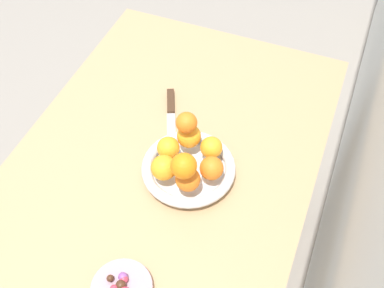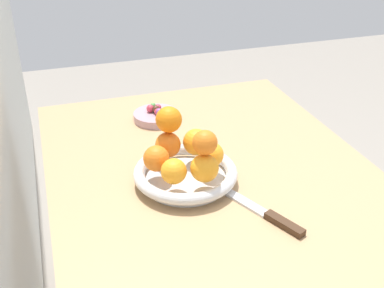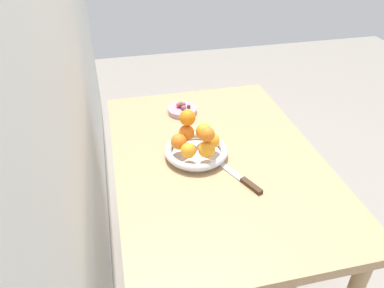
{
  "view_description": "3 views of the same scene",
  "coord_description": "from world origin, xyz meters",
  "px_view_note": "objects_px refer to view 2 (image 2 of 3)",
  "views": [
    {
      "loc": [
        0.68,
        0.34,
        1.73
      ],
      "look_at": [
        0.03,
        0.09,
        0.87
      ],
      "focal_mm": 45.0,
      "sensor_mm": 36.0,
      "label": 1
    },
    {
      "loc": [
        -0.85,
        0.34,
        1.34
      ],
      "look_at": [
        0.02,
        0.06,
        0.84
      ],
      "focal_mm": 45.0,
      "sensor_mm": 36.0,
      "label": 2
    },
    {
      "loc": [
        -1.07,
        0.34,
        1.57
      ],
      "look_at": [
        0.01,
        0.09,
        0.8
      ],
      "focal_mm": 35.0,
      "sensor_mm": 36.0,
      "label": 3
    }
  ],
  "objects_px": {
    "orange_2": "(196,142)",
    "knife": "(261,211)",
    "orange_1": "(211,155)",
    "candy_ball_0": "(158,112)",
    "dining_table": "(220,213)",
    "candy_dish": "(156,116)",
    "orange_4": "(156,159)",
    "candy_ball_4": "(159,112)",
    "candy_ball_5": "(153,106)",
    "orange_0": "(205,168)",
    "candy_ball_1": "(150,108)",
    "orange_5": "(174,171)",
    "candy_ball_3": "(166,110)",
    "orange_6": "(169,119)",
    "candy_ball_6": "(158,107)",
    "orange_3": "(168,145)",
    "candy_ball_2": "(156,109)",
    "fruit_bowl": "(185,174)",
    "orange_7": "(205,143)"
  },
  "relations": [
    {
      "from": "orange_0",
      "to": "candy_ball_1",
      "type": "xyz_separation_m",
      "value": [
        0.41,
        0.02,
        -0.04
      ]
    },
    {
      "from": "orange_3",
      "to": "candy_ball_5",
      "type": "bearing_deg",
      "value": -7.2
    },
    {
      "from": "orange_3",
      "to": "orange_5",
      "type": "relative_size",
      "value": 1.07
    },
    {
      "from": "candy_dish",
      "to": "orange_3",
      "type": "relative_size",
      "value": 2.19
    },
    {
      "from": "candy_ball_3",
      "to": "orange_3",
      "type": "bearing_deg",
      "value": 165.74
    },
    {
      "from": "orange_1",
      "to": "candy_ball_6",
      "type": "height_order",
      "value": "orange_1"
    },
    {
      "from": "orange_1",
      "to": "candy_ball_2",
      "type": "distance_m",
      "value": 0.35
    },
    {
      "from": "orange_1",
      "to": "knife",
      "type": "distance_m",
      "value": 0.17
    },
    {
      "from": "orange_2",
      "to": "candy_ball_3",
      "type": "height_order",
      "value": "orange_2"
    },
    {
      "from": "candy_ball_4",
      "to": "candy_ball_5",
      "type": "distance_m",
      "value": 0.05
    },
    {
      "from": "fruit_bowl",
      "to": "candy_ball_0",
      "type": "xyz_separation_m",
      "value": [
        0.32,
        -0.02,
        0.01
      ]
    },
    {
      "from": "orange_1",
      "to": "candy_ball_4",
      "type": "xyz_separation_m",
      "value": [
        0.33,
        0.04,
        -0.04
      ]
    },
    {
      "from": "orange_7",
      "to": "candy_ball_3",
      "type": "height_order",
      "value": "orange_7"
    },
    {
      "from": "candy_ball_1",
      "to": "candy_ball_5",
      "type": "distance_m",
      "value": 0.02
    },
    {
      "from": "candy_ball_3",
      "to": "candy_ball_5",
      "type": "distance_m",
      "value": 0.05
    },
    {
      "from": "orange_3",
      "to": "orange_7",
      "type": "bearing_deg",
      "value": -156.87
    },
    {
      "from": "candy_ball_1",
      "to": "orange_2",
      "type": "bearing_deg",
      "value": -172.29
    },
    {
      "from": "orange_3",
      "to": "candy_ball_0",
      "type": "height_order",
      "value": "orange_3"
    },
    {
      "from": "dining_table",
      "to": "candy_dish",
      "type": "bearing_deg",
      "value": 9.47
    },
    {
      "from": "orange_0",
      "to": "candy_ball_5",
      "type": "distance_m",
      "value": 0.43
    },
    {
      "from": "orange_1",
      "to": "candy_ball_0",
      "type": "distance_m",
      "value": 0.33
    },
    {
      "from": "orange_6",
      "to": "candy_ball_0",
      "type": "distance_m",
      "value": 0.27
    },
    {
      "from": "orange_0",
      "to": "knife",
      "type": "distance_m",
      "value": 0.15
    },
    {
      "from": "dining_table",
      "to": "orange_4",
      "type": "distance_m",
      "value": 0.21
    },
    {
      "from": "dining_table",
      "to": "orange_1",
      "type": "bearing_deg",
      "value": 55.85
    },
    {
      "from": "candy_ball_4",
      "to": "candy_dish",
      "type": "bearing_deg",
      "value": 13.49
    },
    {
      "from": "orange_3",
      "to": "candy_ball_5",
      "type": "xyz_separation_m",
      "value": [
        0.3,
        -0.04,
        -0.04
      ]
    },
    {
      "from": "candy_dish",
      "to": "orange_0",
      "type": "bearing_deg",
      "value": -179.11
    },
    {
      "from": "orange_1",
      "to": "candy_dish",
      "type": "bearing_deg",
      "value": 6.6
    },
    {
      "from": "orange_5",
      "to": "candy_ball_1",
      "type": "bearing_deg",
      "value": -6.29
    },
    {
      "from": "orange_0",
      "to": "orange_2",
      "type": "bearing_deg",
      "value": -9.66
    },
    {
      "from": "dining_table",
      "to": "candy_ball_5",
      "type": "xyz_separation_m",
      "value": [
        0.39,
        0.06,
        0.12
      ]
    },
    {
      "from": "orange_4",
      "to": "candy_ball_4",
      "type": "bearing_deg",
      "value": -15.37
    },
    {
      "from": "fruit_bowl",
      "to": "candy_ball_0",
      "type": "height_order",
      "value": "same"
    },
    {
      "from": "orange_5",
      "to": "candy_ball_4",
      "type": "distance_m",
      "value": 0.37
    },
    {
      "from": "candy_ball_2",
      "to": "candy_ball_6",
      "type": "relative_size",
      "value": 1.13
    },
    {
      "from": "dining_table",
      "to": "orange_5",
      "type": "distance_m",
      "value": 0.2
    },
    {
      "from": "dining_table",
      "to": "knife",
      "type": "xyz_separation_m",
      "value": [
        -0.13,
        -0.04,
        0.09
      ]
    },
    {
      "from": "orange_2",
      "to": "knife",
      "type": "relative_size",
      "value": 0.25
    },
    {
      "from": "orange_5",
      "to": "candy_ball_5",
      "type": "relative_size",
      "value": 3.09
    },
    {
      "from": "orange_2",
      "to": "knife",
      "type": "xyz_separation_m",
      "value": [
        -0.21,
        -0.07,
        -0.07
      ]
    },
    {
      "from": "candy_ball_3",
      "to": "candy_ball_5",
      "type": "height_order",
      "value": "candy_ball_5"
    },
    {
      "from": "fruit_bowl",
      "to": "candy_ball_6",
      "type": "height_order",
      "value": "candy_ball_6"
    },
    {
      "from": "orange_0",
      "to": "candy_ball_2",
      "type": "relative_size",
      "value": 2.79
    },
    {
      "from": "candy_ball_4",
      "to": "candy_ball_5",
      "type": "xyz_separation_m",
      "value": [
        0.05,
        0.01,
        -0.0
      ]
    },
    {
      "from": "candy_dish",
      "to": "orange_1",
      "type": "relative_size",
      "value": 2.3
    },
    {
      "from": "candy_dish",
      "to": "orange_2",
      "type": "distance_m",
      "value": 0.29
    },
    {
      "from": "orange_4",
      "to": "candy_ball_0",
      "type": "height_order",
      "value": "orange_4"
    },
    {
      "from": "orange_5",
      "to": "candy_ball_3",
      "type": "bearing_deg",
      "value": -12.8
    },
    {
      "from": "orange_6",
      "to": "candy_ball_1",
      "type": "distance_m",
      "value": 0.29
    }
  ]
}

